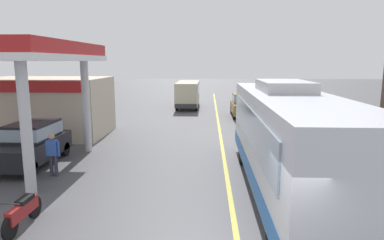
{
  "coord_description": "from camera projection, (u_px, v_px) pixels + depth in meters",
  "views": [
    {
      "loc": [
        -0.74,
        -5.68,
        4.34
      ],
      "look_at": [
        -1.5,
        10.0,
        1.6
      ],
      "focal_mm": 31.45,
      "sensor_mm": 36.0,
      "label": 1
    }
  ],
  "objects": [
    {
      "name": "gas_station_roadside",
      "position": [
        27.0,
        94.0,
        17.71
      ],
      "size": [
        9.1,
        11.95,
        5.1
      ],
      "color": "#B21E1E",
      "rests_on": "ground"
    },
    {
      "name": "car_at_pump",
      "position": [
        32.0,
        142.0,
        14.14
      ],
      "size": [
        1.7,
        4.2,
        1.82
      ],
      "color": "black",
      "rests_on": "ground"
    },
    {
      "name": "lane_divider_stripe",
      "position": [
        220.0,
        132.0,
        21.06
      ],
      "size": [
        0.16,
        50.0,
        0.01
      ],
      "primitive_type": "cube",
      "color": "#D8CC4C",
      "rests_on": "ground"
    },
    {
      "name": "pedestrian_near_pump",
      "position": [
        53.0,
        152.0,
        12.75
      ],
      "size": [
        0.55,
        0.22,
        1.66
      ],
      "color": "#33333F",
      "rests_on": "ground"
    },
    {
      "name": "coach_bus_main",
      "position": [
        288.0,
        143.0,
        10.89
      ],
      "size": [
        2.6,
        11.04,
        3.69
      ],
      "color": "silver",
      "rests_on": "ground"
    },
    {
      "name": "car_trailing_behind_bus",
      "position": [
        243.0,
        104.0,
        26.72
      ],
      "size": [
        1.7,
        4.2,
        1.82
      ],
      "color": "olive",
      "rests_on": "ground"
    },
    {
      "name": "pedestrian_by_shop",
      "position": [
        23.0,
        140.0,
        14.73
      ],
      "size": [
        0.55,
        0.22,
        1.66
      ],
      "color": "#33333F",
      "rests_on": "ground"
    },
    {
      "name": "ground",
      "position": [
        218.0,
        118.0,
        25.98
      ],
      "size": [
        120.0,
        120.0,
        0.0
      ],
      "primitive_type": "plane",
      "color": "#4C4C51"
    },
    {
      "name": "motorcycle_parked_forecourt",
      "position": [
        23.0,
        211.0,
        8.85
      ],
      "size": [
        0.55,
        1.8,
        0.92
      ],
      "color": "black",
      "rests_on": "ground"
    },
    {
      "name": "minibus_opposing_lane",
      "position": [
        188.0,
        92.0,
        31.73
      ],
      "size": [
        2.04,
        6.13,
        2.44
      ],
      "color": "#BFB799",
      "rests_on": "ground"
    }
  ]
}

